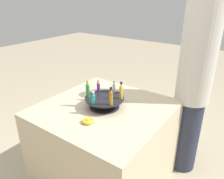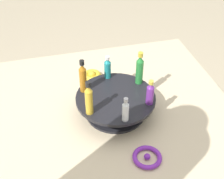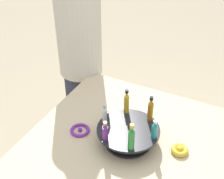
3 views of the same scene
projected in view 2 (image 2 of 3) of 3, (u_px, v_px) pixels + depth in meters
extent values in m
cube|color=beige|center=(115.00, 170.00, 1.47)|extent=(0.96, 0.96, 0.74)
cylinder|color=black|center=(116.00, 111.00, 1.24)|extent=(0.24, 0.24, 0.01)
cylinder|color=black|center=(116.00, 105.00, 1.21)|extent=(0.12, 0.12, 0.06)
cylinder|color=black|center=(116.00, 98.00, 1.19)|extent=(0.31, 0.31, 0.01)
cylinder|color=teal|center=(108.00, 70.00, 1.26)|extent=(0.03, 0.03, 0.07)
cone|color=teal|center=(108.00, 61.00, 1.24)|extent=(0.03, 0.03, 0.02)
cylinder|color=silver|center=(108.00, 58.00, 1.23)|extent=(0.02, 0.02, 0.01)
cylinder|color=#AD6B19|center=(83.00, 80.00, 1.18)|extent=(0.03, 0.03, 0.10)
cone|color=#AD6B19|center=(82.00, 67.00, 1.15)|extent=(0.03, 0.03, 0.02)
cylinder|color=black|center=(82.00, 63.00, 1.13)|extent=(0.02, 0.02, 0.02)
cylinder|color=gold|center=(89.00, 102.00, 1.09)|extent=(0.03, 0.03, 0.10)
cone|color=gold|center=(88.00, 89.00, 1.05)|extent=(0.03, 0.03, 0.02)
cylinder|color=black|center=(88.00, 84.00, 1.04)|extent=(0.02, 0.02, 0.02)
cylinder|color=silver|center=(125.00, 112.00, 1.07)|extent=(0.02, 0.02, 0.07)
cone|color=silver|center=(125.00, 103.00, 1.04)|extent=(0.02, 0.02, 0.02)
cylinder|color=#B2B2B7|center=(125.00, 100.00, 1.03)|extent=(0.02, 0.02, 0.01)
cylinder|color=#702D93|center=(150.00, 95.00, 1.14)|extent=(0.03, 0.03, 0.07)
cone|color=#702D93|center=(151.00, 86.00, 1.11)|extent=(0.03, 0.03, 0.02)
cylinder|color=gold|center=(151.00, 82.00, 1.10)|extent=(0.02, 0.02, 0.01)
cylinder|color=#288438|center=(139.00, 72.00, 1.22)|extent=(0.03, 0.03, 0.10)
cone|color=#288438|center=(140.00, 59.00, 1.19)|extent=(0.03, 0.03, 0.02)
cylinder|color=gold|center=(141.00, 55.00, 1.17)|extent=(0.02, 0.02, 0.02)
torus|color=purple|center=(147.00, 157.00, 1.05)|extent=(0.10, 0.10, 0.02)
sphere|color=purple|center=(147.00, 157.00, 1.05)|extent=(0.02, 0.02, 0.02)
torus|color=gold|center=(92.00, 76.00, 1.41)|extent=(0.08, 0.08, 0.03)
sphere|color=gold|center=(92.00, 75.00, 1.41)|extent=(0.04, 0.04, 0.04)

